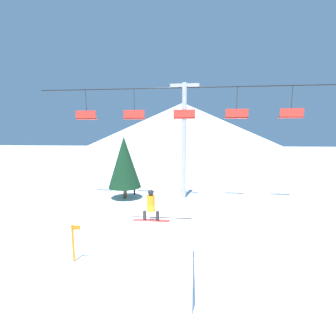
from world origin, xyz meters
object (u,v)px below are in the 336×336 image
snowboarder (151,206)px  snow_ramp (156,256)px  distant_skier (134,188)px  trail_marker (73,242)px  pine_tree_near (124,162)px

snowboarder → snow_ramp: bearing=-72.6°
snow_ramp → snowboarder: (-0.39, 1.26, 1.58)m
snow_ramp → distant_skier: 12.76m
snowboarder → trail_marker: size_ratio=0.95×
snow_ramp → trail_marker: (-3.73, 0.85, -0.02)m
pine_tree_near → trail_marker: bearing=-86.2°
pine_tree_near → snow_ramp: bearing=-68.1°
pine_tree_near → trail_marker: pine_tree_near is taller
snow_ramp → distant_skier: snow_ramp is taller
snow_ramp → trail_marker: 3.82m
snowboarder → pine_tree_near: 10.47m
pine_tree_near → distant_skier: pine_tree_near is taller
trail_marker → distant_skier: bearing=90.7°
trail_marker → distant_skier: 11.31m
snow_ramp → snowboarder: 2.06m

